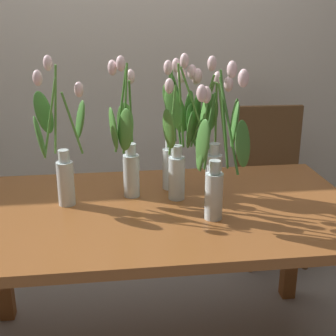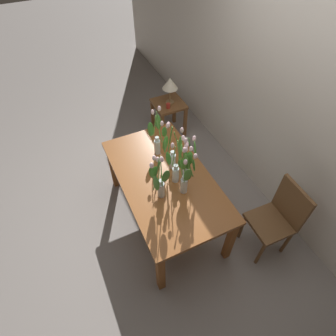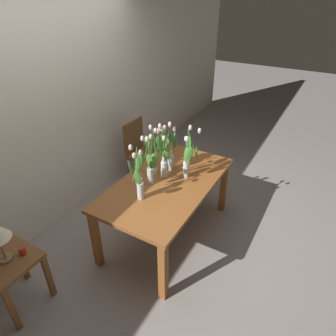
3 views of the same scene
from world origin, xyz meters
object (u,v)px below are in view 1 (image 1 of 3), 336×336
at_px(tulip_vase_4, 210,143).
at_px(tulip_vase_5, 176,135).
at_px(tulip_vase_3, 180,148).
at_px(dining_chair, 271,174).
at_px(tulip_vase_2, 127,149).
at_px(tulip_vase_0, 61,153).
at_px(tulip_vase_1, 217,162).
at_px(dining_table, 160,228).

distance_m(tulip_vase_4, tulip_vase_5, 0.16).
bearing_deg(tulip_vase_5, tulip_vase_3, -88.60).
relative_size(tulip_vase_3, dining_chair, 0.63).
distance_m(tulip_vase_2, tulip_vase_5, 0.22).
distance_m(tulip_vase_2, tulip_vase_3, 0.22).
bearing_deg(tulip_vase_0, dining_chair, 34.75).
bearing_deg(tulip_vase_5, dining_chair, 45.27).
bearing_deg(tulip_vase_2, tulip_vase_0, -170.10).
bearing_deg(tulip_vase_1, tulip_vase_0, 157.74).
distance_m(tulip_vase_0, tulip_vase_3, 0.47).
relative_size(tulip_vase_4, tulip_vase_5, 0.97).
relative_size(tulip_vase_0, dining_chair, 0.63).
xyz_separation_m(tulip_vase_0, tulip_vase_3, (0.47, 0.00, 0.00)).
relative_size(tulip_vase_1, dining_chair, 0.63).
xyz_separation_m(dining_table, tulip_vase_2, (-0.12, 0.13, 0.30)).
bearing_deg(tulip_vase_1, dining_table, 142.90).
xyz_separation_m(tulip_vase_2, tulip_vase_5, (0.21, 0.06, 0.04)).
distance_m(tulip_vase_1, dining_chair, 1.29).
bearing_deg(dining_chair, tulip_vase_2, -139.87).
bearing_deg(tulip_vase_0, tulip_vase_4, 2.57).
relative_size(dining_table, tulip_vase_2, 2.73).
distance_m(tulip_vase_3, dining_chair, 1.15).
height_order(tulip_vase_4, dining_chair, tulip_vase_4).
distance_m(tulip_vase_0, tulip_vase_1, 0.62).
height_order(dining_table, tulip_vase_5, tulip_vase_5).
bearing_deg(tulip_vase_3, dining_chair, 49.30).
bearing_deg(dining_table, tulip_vase_1, -37.10).
relative_size(dining_table, tulip_vase_4, 2.94).
distance_m(dining_table, tulip_vase_4, 0.40).
bearing_deg(dining_table, tulip_vase_2, 131.34).
bearing_deg(tulip_vase_2, tulip_vase_4, -3.09).
height_order(tulip_vase_3, tulip_vase_4, tulip_vase_3).
bearing_deg(tulip_vase_5, tulip_vase_2, -163.97).
height_order(tulip_vase_1, tulip_vase_2, same).
relative_size(tulip_vase_3, tulip_vase_4, 1.08).
relative_size(tulip_vase_1, tulip_vase_3, 1.00).
distance_m(tulip_vase_5, dining_chair, 1.10).
xyz_separation_m(dining_table, dining_chair, (0.79, 0.90, -0.12)).
bearing_deg(dining_table, tulip_vase_4, 27.16).
relative_size(dining_table, tulip_vase_5, 2.85).
height_order(dining_table, tulip_vase_3, tulip_vase_3).
bearing_deg(tulip_vase_2, tulip_vase_5, 16.03).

